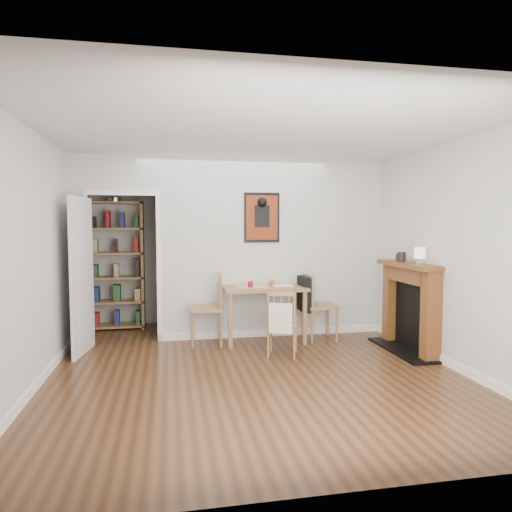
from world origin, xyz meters
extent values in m
plane|color=#54341B|center=(0.00, 0.00, 0.00)|extent=(5.20, 5.20, 0.00)
plane|color=silver|center=(0.00, 2.60, 1.30)|extent=(4.50, 0.00, 4.50)
plane|color=silver|center=(0.00, -2.60, 1.30)|extent=(4.50, 0.00, 4.50)
plane|color=silver|center=(-2.25, 0.00, 1.30)|extent=(0.00, 5.20, 5.20)
plane|color=silver|center=(2.25, 0.00, 1.30)|extent=(0.00, 5.20, 5.20)
plane|color=silver|center=(0.00, 0.00, 2.60)|extent=(5.20, 5.20, 0.00)
cube|color=silver|center=(0.57, 1.40, 1.30)|extent=(3.35, 0.10, 2.60)
cube|color=silver|center=(-2.12, 1.40, 1.30)|extent=(0.25, 0.10, 2.60)
cube|color=silver|center=(-1.55, 1.40, 2.33)|extent=(0.90, 0.10, 0.55)
cube|color=white|center=(-2.03, 1.40, 1.02)|extent=(0.06, 0.14, 2.05)
cube|color=white|center=(-1.07, 1.40, 1.02)|extent=(0.06, 0.14, 2.05)
cube|color=white|center=(0.57, 1.34, 0.05)|extent=(3.35, 0.02, 0.10)
cube|color=white|center=(-2.24, -0.60, 0.05)|extent=(0.02, 4.00, 0.10)
cube|color=white|center=(2.24, -0.60, 0.05)|extent=(0.02, 4.00, 0.10)
cube|color=silver|center=(-2.02, 0.93, 1.00)|extent=(0.15, 0.80, 2.00)
cube|color=black|center=(0.40, 1.33, 1.75)|extent=(0.52, 0.02, 0.72)
cube|color=maroon|center=(0.40, 1.32, 1.75)|extent=(0.46, 0.00, 0.64)
cube|color=#986E47|center=(0.37, 1.07, 0.76)|extent=(1.15, 0.73, 0.04)
cube|color=#986E47|center=(-0.14, 0.77, 0.37)|extent=(0.05, 0.05, 0.74)
cube|color=#986E47|center=(0.88, 0.77, 0.37)|extent=(0.05, 0.05, 0.74)
cube|color=#986E47|center=(-0.14, 1.38, 0.37)|extent=(0.05, 0.05, 0.74)
cube|color=#986E47|center=(0.88, 1.38, 0.37)|extent=(0.05, 0.05, 0.74)
cube|color=black|center=(0.94, 1.01, 0.67)|extent=(0.12, 0.39, 0.50)
cube|color=beige|center=(0.40, 0.16, 0.52)|extent=(0.30, 0.18, 0.36)
cube|color=#986E47|center=(-2.16, 2.31, 1.02)|extent=(0.04, 0.34, 2.03)
cube|color=#986E47|center=(-1.34, 2.31, 1.02)|extent=(0.04, 0.34, 2.03)
cube|color=#986E47|center=(-1.75, 2.31, 0.04)|extent=(0.86, 0.34, 0.03)
cube|color=#986E47|center=(-1.75, 2.31, 0.81)|extent=(0.86, 0.34, 0.03)
cube|color=#986E47|center=(-1.75, 2.31, 1.99)|extent=(0.86, 0.34, 0.03)
cube|color=maroon|center=(-1.75, 2.31, 1.02)|extent=(0.75, 0.28, 0.28)
cube|color=brown|center=(2.15, -0.24, 0.55)|extent=(0.20, 0.16, 1.10)
cube|color=brown|center=(2.15, 0.74, 0.55)|extent=(0.20, 0.16, 1.10)
cube|color=brown|center=(2.12, 0.25, 1.13)|extent=(0.30, 1.21, 0.06)
cube|color=brown|center=(2.15, 0.25, 1.00)|extent=(0.20, 0.85, 0.20)
cube|color=black|center=(2.21, 0.25, 0.45)|extent=(0.08, 0.81, 0.88)
cube|color=black|center=(2.09, 0.25, 0.01)|extent=(0.45, 1.25, 0.03)
cylinder|color=maroon|center=(0.17, 0.99, 0.83)|extent=(0.07, 0.07, 0.09)
sphere|color=#DD4F0B|center=(0.52, 1.18, 0.82)|extent=(0.08, 0.08, 0.08)
cube|color=#EDE4C3|center=(0.20, 1.08, 0.79)|extent=(0.45, 0.35, 0.00)
cube|color=white|center=(0.65, 1.08, 0.79)|extent=(0.28, 0.21, 0.01)
cylinder|color=silver|center=(2.06, -0.11, 1.20)|extent=(0.07, 0.07, 0.08)
cylinder|color=#EDE2C5|center=(2.06, -0.11, 1.31)|extent=(0.14, 0.14, 0.14)
cylinder|color=black|center=(2.08, 0.37, 1.22)|extent=(0.11, 0.11, 0.13)
cylinder|color=black|center=(2.15, 0.57, 1.21)|extent=(0.08, 0.08, 0.10)
camera|label=1|loc=(-0.92, -5.15, 1.66)|focal=32.00mm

